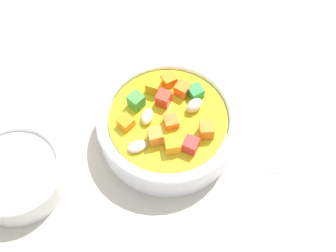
# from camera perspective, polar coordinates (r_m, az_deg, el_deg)

# --- Properties ---
(ground_plane) EXTENTS (1.40, 1.40, 0.02)m
(ground_plane) POSITION_cam_1_polar(r_m,az_deg,el_deg) (0.57, 0.00, -1.61)
(ground_plane) COLOR #BAB2A0
(soup_bowl_main) EXTENTS (0.17, 0.17, 0.06)m
(soup_bowl_main) POSITION_cam_1_polar(r_m,az_deg,el_deg) (0.54, -0.00, 0.22)
(soup_bowl_main) COLOR white
(soup_bowl_main) RESTS_ON ground_plane
(spoon) EXTENTS (0.22, 0.04, 0.01)m
(spoon) POSITION_cam_1_polar(r_m,az_deg,el_deg) (0.53, 10.79, -9.89)
(spoon) COLOR silver
(spoon) RESTS_ON ground_plane
(side_bowl_small) EXTENTS (0.12, 0.12, 0.04)m
(side_bowl_small) POSITION_cam_1_polar(r_m,az_deg,el_deg) (0.55, -18.81, -5.74)
(side_bowl_small) COLOR white
(side_bowl_small) RESTS_ON ground_plane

